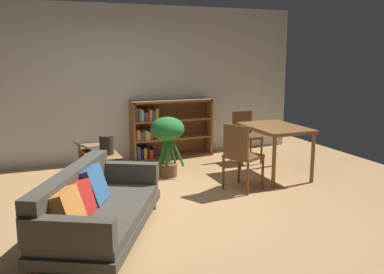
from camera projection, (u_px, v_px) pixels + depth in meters
The scene contains 11 objects.
ground_plane at pixel (169, 208), 5.25m from camera, with size 8.16×8.16×0.00m, color tan.
back_wall_panel at pixel (119, 84), 7.45m from camera, with size 6.80×0.10×2.70m, color silver.
fabric_couch at pixel (93, 207), 4.32m from camera, with size 1.63×2.08×0.72m.
media_console at pixel (100, 170), 6.00m from camera, with size 0.43×1.21×0.54m.
open_laptop at pixel (93, 148), 5.97m from camera, with size 0.48×0.36×0.12m.
desk_speaker at pixel (107, 145), 5.71m from camera, with size 0.19×0.19×0.26m.
potted_floor_plant at pixel (167, 135), 6.48m from camera, with size 0.52×0.52×0.93m.
dining_table at pixel (275, 132), 6.50m from camera, with size 0.76×1.11×0.78m.
dining_chair_near at pixel (240, 153), 5.84m from camera, with size 0.57×0.58×0.93m.
dining_chair_far at pixel (245, 133), 7.42m from camera, with size 0.41×0.43×0.88m.
bookshelf at pixel (165, 129), 7.72m from camera, with size 1.48×0.34×1.05m.
Camera 1 is at (-1.57, -4.73, 1.89)m, focal length 39.82 mm.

